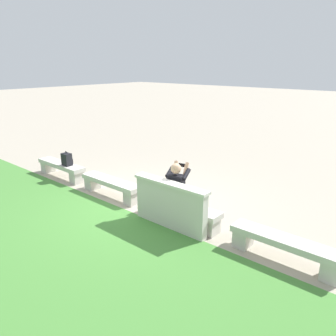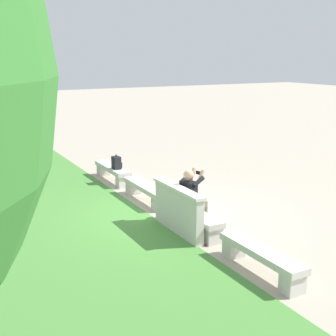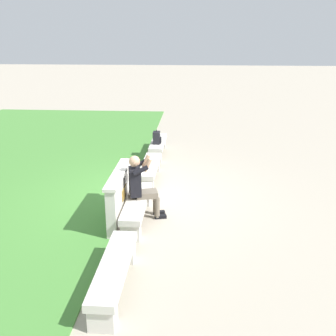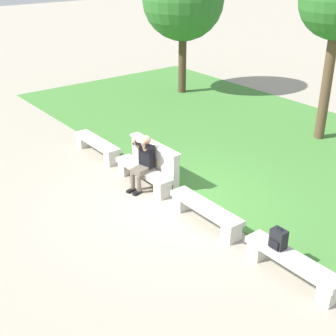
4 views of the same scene
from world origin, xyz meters
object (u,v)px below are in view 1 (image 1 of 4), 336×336
Objects in this scene: person_photographer at (178,188)px; backpack at (67,159)px; bench_mid at (111,185)px; bench_far at (61,168)px; bench_near at (180,209)px; bench_main at (284,246)px.

person_photographer reaches higher than backpack.
bench_far is (2.27, 0.00, 0.00)m from bench_mid.
bench_main is at bearing 180.00° from bench_near.
bench_near is 0.46m from person_photographer.
person_photographer is at bearing -178.01° from bench_mid.
bench_near is 4.46× the size of backpack.
bench_far is at bearing 0.97° from person_photographer.
bench_near and bench_mid have the same top height.
backpack is at bearing 0.18° from bench_mid.
bench_near is 4.55m from bench_far.
person_photographer is 3.08× the size of backpack.
bench_main and bench_mid have the same top height.
bench_main and bench_near have the same top height.
bench_main is 4.55m from bench_mid.
bench_near and bench_far have the same top height.
person_photographer reaches higher than bench_far.
backpack reaches higher than bench_mid.
backpack is at bearing 0.05° from bench_main.
backpack is at bearing 179.03° from bench_far.
bench_main is 4.46× the size of backpack.
backpack reaches higher than bench_near.
bench_mid is at bearing -179.82° from backpack.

